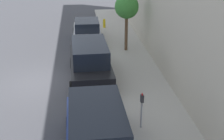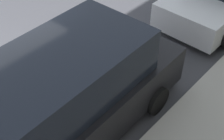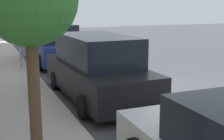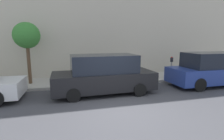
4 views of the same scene
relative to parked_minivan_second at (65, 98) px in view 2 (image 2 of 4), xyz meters
name	(u,v)px [view 2 (image 2 of 4)]	position (x,y,z in m)	size (l,w,h in m)	color
parked_minivan_second	(65,98)	(0.00, 0.00, 0.00)	(2.02, 4.94, 1.90)	black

